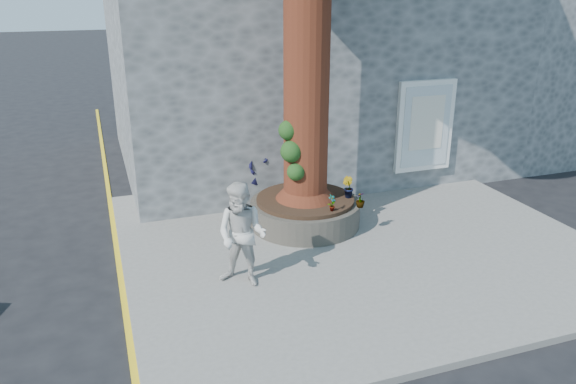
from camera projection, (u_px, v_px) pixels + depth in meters
name	position (u px, v px, depth m)	size (l,w,h in m)	color
ground	(303.00, 279.00, 9.95)	(120.00, 120.00, 0.00)	black
pavement	(355.00, 241.00, 11.27)	(9.00, 8.00, 0.12)	slate
yellow_line	(121.00, 281.00, 9.88)	(0.10, 30.00, 0.01)	yellow
stone_shop	(297.00, 49.00, 15.97)	(10.30, 8.30, 6.30)	#4E5153
neighbour_shop	(524.00, 45.00, 18.51)	(6.00, 8.00, 6.00)	#4E5153
planter	(305.00, 211.00, 11.82)	(2.30, 2.30, 0.60)	black
man	(259.00, 164.00, 12.61)	(0.73, 0.48, 1.99)	#181740
woman	(242.00, 235.00, 9.27)	(0.88, 0.68, 1.80)	beige
shopping_bag	(273.00, 199.00, 12.90)	(0.20, 0.12, 0.28)	white
plant_a	(332.00, 203.00, 10.97)	(0.18, 0.12, 0.34)	gray
plant_b	(348.00, 187.00, 11.67)	(0.24, 0.23, 0.44)	gray
plant_c	(360.00, 200.00, 11.17)	(0.17, 0.17, 0.31)	gray
plant_d	(317.00, 175.00, 12.59)	(0.30, 0.27, 0.34)	gray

